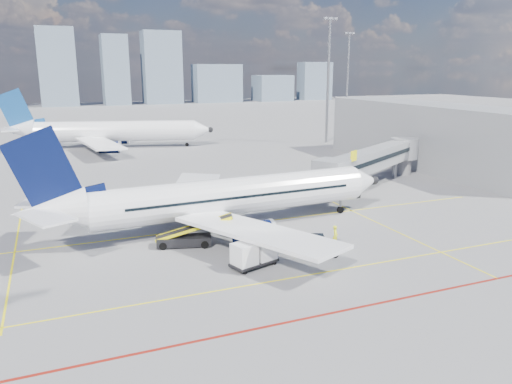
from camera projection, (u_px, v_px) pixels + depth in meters
ground at (264, 251)px, 43.15m from camera, size 420.00×420.00×0.00m
apron_markings at (277, 268)px, 39.42m from camera, size 90.00×35.12×0.01m
jet_bridge at (377, 159)px, 66.10m from camera, size 23.55×15.78×6.30m
terminal_block at (429, 135)px, 80.02m from camera, size 10.00×42.00×10.00m
floodlight_mast_ne at (328, 77)px, 103.26m from camera, size 3.20×0.61×25.45m
floodlight_mast_far at (348, 75)px, 144.64m from camera, size 3.20×0.61×25.45m
distant_skyline at (53, 75)px, 205.76m from camera, size 241.98×13.32×31.94m
main_aircraft at (219, 198)px, 48.01m from camera, size 37.25×32.45×10.93m
second_aircraft at (107, 132)px, 98.91m from camera, size 40.52×34.69×12.06m
baggage_tug at (321, 246)px, 42.07m from camera, size 2.86×2.32×1.75m
cargo_dolly at (254, 253)px, 39.54m from camera, size 4.23×2.80×2.13m
belt_loader at (186, 238)px, 44.29m from camera, size 6.93×3.31×2.79m
ramp_worker at (335, 236)px, 43.97m from camera, size 0.74×0.86×1.98m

